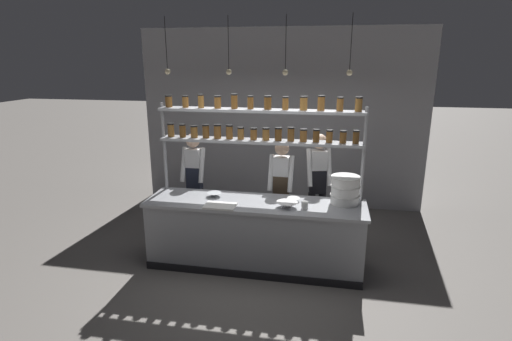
% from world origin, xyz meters
% --- Properties ---
extents(ground_plane, '(40.00, 40.00, 0.00)m').
position_xyz_m(ground_plane, '(0.00, 0.00, 0.00)').
color(ground_plane, slate).
extents(back_wall, '(5.30, 0.12, 3.28)m').
position_xyz_m(back_wall, '(0.00, 2.56, 1.64)').
color(back_wall, '#939399').
rests_on(back_wall, ground_plane).
extents(prep_counter, '(2.90, 0.76, 0.92)m').
position_xyz_m(prep_counter, '(0.00, -0.00, 0.46)').
color(prep_counter, gray).
rests_on(prep_counter, ground_plane).
extents(spice_shelf_unit, '(2.78, 0.28, 2.29)m').
position_xyz_m(spice_shelf_unit, '(-0.01, 0.33, 1.84)').
color(spice_shelf_unit, '#999BA0').
rests_on(spice_shelf_unit, ground_plane).
extents(chef_left, '(0.36, 0.29, 1.66)m').
position_xyz_m(chef_left, '(-1.09, 0.75, 0.95)').
color(chef_left, black).
rests_on(chef_left, ground_plane).
extents(chef_center, '(0.37, 0.29, 1.62)m').
position_xyz_m(chef_center, '(0.27, 0.63, 0.93)').
color(chef_center, black).
rests_on(chef_center, ground_plane).
extents(chef_right, '(0.41, 0.34, 1.70)m').
position_xyz_m(chef_right, '(0.79, 0.83, 0.99)').
color(chef_right, black).
rests_on(chef_right, ground_plane).
extents(container_stack, '(0.38, 0.38, 0.37)m').
position_xyz_m(container_stack, '(1.16, 0.16, 1.10)').
color(container_stack, white).
rests_on(container_stack, prep_counter).
extents(cutting_board, '(0.40, 0.26, 0.02)m').
position_xyz_m(cutting_board, '(-0.40, -0.25, 0.93)').
color(cutting_board, silver).
rests_on(cutting_board, prep_counter).
extents(prep_bowl_near_left, '(0.17, 0.17, 0.05)m').
position_xyz_m(prep_bowl_near_left, '(0.50, 0.13, 0.94)').
color(prep_bowl_near_left, silver).
rests_on(prep_bowl_near_left, prep_counter).
extents(prep_bowl_center_front, '(0.27, 0.27, 0.08)m').
position_xyz_m(prep_bowl_center_front, '(0.44, -0.13, 0.96)').
color(prep_bowl_center_front, white).
rests_on(prep_bowl_center_front, prep_counter).
extents(prep_bowl_center_back, '(0.20, 0.20, 0.06)m').
position_xyz_m(prep_bowl_center_back, '(-0.59, 0.11, 0.95)').
color(prep_bowl_center_back, '#B2B7BC').
rests_on(prep_bowl_center_back, prep_counter).
extents(serving_cup_front, '(0.09, 0.09, 0.10)m').
position_xyz_m(serving_cup_front, '(0.66, -0.14, 0.97)').
color(serving_cup_front, silver).
rests_on(serving_cup_front, prep_counter).
extents(pendant_light_row, '(2.30, 0.07, 0.69)m').
position_xyz_m(pendant_light_row, '(0.01, 0.00, 2.62)').
color(pendant_light_row, black).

